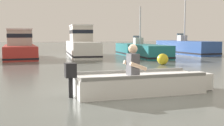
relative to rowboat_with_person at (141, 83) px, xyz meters
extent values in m
plane|color=slate|center=(-0.28, 0.15, -0.25)|extent=(120.00, 120.00, 0.00)
cube|color=white|center=(-0.07, 0.00, -0.03)|extent=(3.14, 1.21, 0.44)
cube|color=white|center=(1.66, 0.06, -0.03)|extent=(0.42, 0.62, 0.42)
cube|color=gray|center=(-0.09, 0.51, 0.22)|extent=(3.04, 0.19, 0.08)
cube|color=gray|center=(-0.05, -0.51, 0.22)|extent=(3.04, 0.19, 0.08)
cube|color=white|center=(-0.17, -0.01, 0.15)|extent=(0.32, 1.02, 0.06)
cylinder|color=black|center=(-1.72, -0.06, 0.02)|extent=(0.10, 0.10, 0.54)
cube|color=black|center=(-1.72, -0.06, 0.37)|extent=(0.25, 0.29, 0.32)
cube|color=#4C4C51|center=(-0.22, -0.01, 0.45)|extent=(0.23, 0.35, 0.52)
sphere|color=beige|center=(-0.22, -0.01, 0.83)|extent=(0.22, 0.22, 0.22)
cylinder|color=beige|center=(-0.18, 0.21, 0.43)|extent=(0.43, 0.10, 0.23)
cylinder|color=beige|center=(-0.16, -0.23, 0.43)|extent=(0.43, 0.10, 0.23)
cube|color=#B72D28|center=(-3.31, 11.95, 0.15)|extent=(2.13, 5.30, 0.79)
cube|color=black|center=(-3.31, 11.95, -0.11)|extent=(2.17, 5.35, 0.10)
cube|color=#B2ADA3|center=(-3.34, 12.42, 1.02)|extent=(1.56, 2.26, 0.96)
cube|color=black|center=(-3.34, 12.42, 1.15)|extent=(1.59, 2.30, 0.24)
cube|color=white|center=(-3.34, 12.42, 1.55)|extent=(1.63, 2.38, 0.08)
cube|color=white|center=(0.66, 12.57, 0.25)|extent=(1.95, 6.14, 1.00)
cube|color=black|center=(0.66, 12.57, -0.07)|extent=(1.99, 6.18, 0.10)
cube|color=beige|center=(0.68, 13.12, 1.28)|extent=(1.43, 2.61, 1.05)
cube|color=black|center=(0.68, 13.12, 1.41)|extent=(1.46, 2.64, 0.24)
cube|color=white|center=(0.68, 13.12, 1.84)|extent=(1.50, 2.74, 0.08)
cube|color=#1E727A|center=(4.45, 11.33, 0.16)|extent=(1.75, 6.77, 0.82)
cube|color=black|center=(4.45, 11.33, -0.11)|extent=(1.79, 6.81, 0.10)
cube|color=beige|center=(4.46, 11.84, 0.79)|extent=(0.58, 0.51, 0.44)
cube|color=slate|center=(4.47, 12.10, 0.97)|extent=(0.57, 0.05, 0.36)
cylinder|color=silver|center=(4.46, 11.50, 1.83)|extent=(0.10, 0.10, 2.53)
cube|color=#2D519E|center=(8.67, 12.81, 0.25)|extent=(2.24, 6.03, 1.00)
cube|color=black|center=(8.67, 12.81, -0.08)|extent=(2.29, 6.07, 0.10)
cube|color=beige|center=(8.63, 13.25, 0.97)|extent=(0.64, 0.55, 0.44)
cube|color=slate|center=(8.61, 13.51, 1.15)|extent=(0.60, 0.09, 0.36)
cylinder|color=silver|center=(8.66, 12.95, 2.59)|extent=(0.10, 0.10, 3.67)
sphere|color=yellow|center=(3.47, 5.96, 0.02)|extent=(0.54, 0.54, 0.54)
camera|label=1|loc=(-2.51, -6.32, 1.14)|focal=45.05mm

